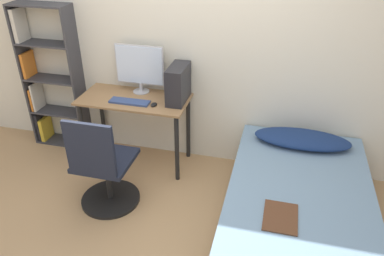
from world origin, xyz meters
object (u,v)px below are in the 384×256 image
object	(u,v)px
bookshelf	(47,82)
pc_tower	(178,84)
bed	(297,218)
office_chair	(104,172)
monitor	(140,67)
keyboard	(130,102)

from	to	relation	value
bookshelf	pc_tower	size ratio (longest dim) A/B	4.32
bed	pc_tower	bearing A→B (deg)	146.20
office_chair	monitor	bearing A→B (deg)	87.94
keyboard	bookshelf	bearing A→B (deg)	166.80
bed	keyboard	xyz separation A→B (m)	(-1.66, 0.65, 0.53)
pc_tower	office_chair	bearing A→B (deg)	-119.99
pc_tower	bed	bearing A→B (deg)	-33.80
monitor	pc_tower	world-z (taller)	monitor
bookshelf	monitor	distance (m)	1.12
office_chair	pc_tower	world-z (taller)	pc_tower
office_chair	bed	xyz separation A→B (m)	(1.67, -0.01, -0.13)
bed	keyboard	bearing A→B (deg)	158.72
bed	monitor	xyz separation A→B (m)	(-1.64, 0.92, 0.79)
monitor	bookshelf	bearing A→B (deg)	-178.98
bookshelf	keyboard	world-z (taller)	bookshelf
monitor	pc_tower	xyz separation A→B (m)	(0.43, -0.10, -0.09)
bed	pc_tower	world-z (taller)	pc_tower
bed	monitor	distance (m)	2.04
office_chair	bed	bearing A→B (deg)	-0.39
office_chair	bed	distance (m)	1.68
monitor	pc_tower	distance (m)	0.45
bookshelf	office_chair	size ratio (longest dim) A/B	1.68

